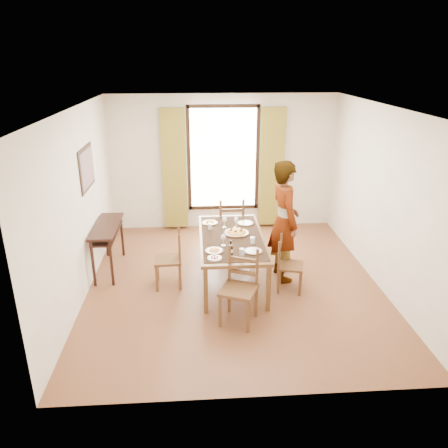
{
  "coord_description": "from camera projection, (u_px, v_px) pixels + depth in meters",
  "views": [
    {
      "loc": [
        -0.58,
        -6.11,
        3.36
      ],
      "look_at": [
        -0.15,
        0.0,
        1.0
      ],
      "focal_mm": 35.0,
      "sensor_mm": 36.0,
      "label": 1
    }
  ],
  "objects": [
    {
      "name": "caprese_plate",
      "position": [
        215.0,
        257.0,
        6.0
      ],
      "size": [
        0.2,
        0.2,
        0.04
      ],
      "primitive_type": null,
      "color": "silver",
      "rests_on": "dining_table"
    },
    {
      "name": "room_shell",
      "position": [
        233.0,
        187.0,
        6.5
      ],
      "size": [
        4.6,
        5.1,
        2.74
      ],
      "color": "white",
      "rests_on": "ground"
    },
    {
      "name": "chair_south",
      "position": [
        239.0,
        289.0,
        5.78
      ],
      "size": [
        0.59,
        0.59,
        1.01
      ],
      "rotation": [
        0.0,
        0.0,
        -0.4
      ],
      "color": "brown",
      "rests_on": "ground"
    },
    {
      "name": "plate_se",
      "position": [
        253.0,
        250.0,
        6.21
      ],
      "size": [
        0.27,
        0.27,
        0.05
      ],
      "primitive_type": null,
      "color": "silver",
      "rests_on": "dining_table"
    },
    {
      "name": "pasta_platter",
      "position": [
        236.0,
        231.0,
        6.83
      ],
      "size": [
        0.4,
        0.4,
        0.1
      ],
      "primitive_type": null,
      "color": "orange",
      "rests_on": "dining_table"
    },
    {
      "name": "plate_nw",
      "position": [
        210.0,
        222.0,
        7.25
      ],
      "size": [
        0.27,
        0.27,
        0.05
      ],
      "primitive_type": null,
      "color": "silver",
      "rests_on": "dining_table"
    },
    {
      "name": "tumbler_a",
      "position": [
        253.0,
        240.0,
        6.47
      ],
      "size": [
        0.07,
        0.07,
        0.1
      ],
      "primitive_type": "cylinder",
      "color": "silver",
      "rests_on": "dining_table"
    },
    {
      "name": "plate_sw",
      "position": [
        214.0,
        250.0,
        6.21
      ],
      "size": [
        0.27,
        0.27,
        0.05
      ],
      "primitive_type": null,
      "color": "silver",
      "rests_on": "dining_table"
    },
    {
      "name": "plate_ne",
      "position": [
        245.0,
        222.0,
        7.24
      ],
      "size": [
        0.27,
        0.27,
        0.05
      ],
      "primitive_type": null,
      "color": "silver",
      "rests_on": "dining_table"
    },
    {
      "name": "console_table",
      "position": [
        107.0,
        232.0,
        7.11
      ],
      "size": [
        0.38,
        1.2,
        0.8
      ],
      "color": "black",
      "rests_on": "ground"
    },
    {
      "name": "tumbler_c",
      "position": [
        242.0,
        252.0,
        6.09
      ],
      "size": [
        0.07,
        0.07,
        0.1
      ],
      "primitive_type": "cylinder",
      "color": "silver",
      "rests_on": "dining_table"
    },
    {
      "name": "dining_table",
      "position": [
        232.0,
        240.0,
        6.76
      ],
      "size": [
        0.99,
        1.98,
        0.76
      ],
      "color": "brown",
      "rests_on": "ground"
    },
    {
      "name": "man",
      "position": [
        284.0,
        221.0,
        6.77
      ],
      "size": [
        0.85,
        0.68,
        1.93
      ],
      "primitive_type": "imported",
      "rotation": [
        0.0,
        0.0,
        1.73
      ],
      "color": "#93979B",
      "rests_on": "ground"
    },
    {
      "name": "chair_north",
      "position": [
        231.0,
        227.0,
        7.87
      ],
      "size": [
        0.48,
        0.48,
        1.04
      ],
      "rotation": [
        0.0,
        0.0,
        3.18
      ],
      "color": "brown",
      "rests_on": "ground"
    },
    {
      "name": "wine_glass_b",
      "position": [
        236.0,
        222.0,
        7.06
      ],
      "size": [
        0.08,
        0.08,
        0.18
      ],
      "primitive_type": null,
      "color": "white",
      "rests_on": "dining_table"
    },
    {
      "name": "wine_glass_a",
      "position": [
        223.0,
        240.0,
        6.38
      ],
      "size": [
        0.08,
        0.08,
        0.18
      ],
      "primitive_type": null,
      "color": "white",
      "rests_on": "dining_table"
    },
    {
      "name": "chair_east",
      "position": [
        288.0,
        266.0,
        6.59
      ],
      "size": [
        0.47,
        0.47,
        0.85
      ],
      "rotation": [
        0.0,
        0.0,
        1.29
      ],
      "color": "brown",
      "rests_on": "ground"
    },
    {
      "name": "ground",
      "position": [
        234.0,
        282.0,
        6.93
      ],
      "size": [
        5.0,
        5.0,
        0.0
      ],
      "primitive_type": "plane",
      "color": "brown",
      "rests_on": "ground"
    },
    {
      "name": "chair_west",
      "position": [
        170.0,
        260.0,
        6.71
      ],
      "size": [
        0.43,
        0.43,
        0.92
      ],
      "rotation": [
        0.0,
        0.0,
        -1.52
      ],
      "color": "brown",
      "rests_on": "ground"
    },
    {
      "name": "tumbler_b",
      "position": [
        210.0,
        226.0,
        7.0
      ],
      "size": [
        0.07,
        0.07,
        0.1
      ],
      "primitive_type": "cylinder",
      "color": "silver",
      "rests_on": "dining_table"
    },
    {
      "name": "wine_bottle",
      "position": [
        231.0,
        249.0,
        6.01
      ],
      "size": [
        0.07,
        0.07,
        0.25
      ],
      "primitive_type": null,
      "color": "black",
      "rests_on": "dining_table"
    },
    {
      "name": "wine_glass_c",
      "position": [
        224.0,
        222.0,
        7.06
      ],
      "size": [
        0.08,
        0.08,
        0.18
      ],
      "primitive_type": null,
      "color": "white",
      "rests_on": "dining_table"
    }
  ]
}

